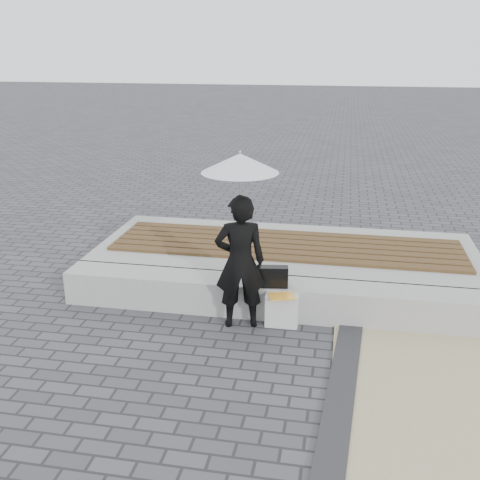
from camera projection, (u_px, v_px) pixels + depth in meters
name	position (u px, v px, depth m)	size (l,w,h in m)	color
ground	(252.00, 392.00, 5.08)	(80.00, 80.00, 0.00)	#46474B
edging_band	(334.00, 436.00, 4.48)	(0.25, 5.20, 0.04)	#2B2B2E
seating_ledge	(275.00, 297.00, 6.50)	(5.00, 0.45, 0.40)	#ADACA7
timber_platform	(286.00, 260.00, 7.61)	(5.00, 2.00, 0.40)	#989994
timber_decking	(286.00, 245.00, 7.54)	(4.60, 1.20, 0.04)	brown
woman	(240.00, 262.00, 6.06)	(0.55, 0.36, 1.50)	black
parasol	(240.00, 163.00, 5.70)	(0.80, 0.80, 1.02)	#AEAEB3
handbag	(273.00, 277.00, 6.26)	(0.34, 0.12, 0.24)	black
canvas_tote	(282.00, 310.00, 6.21)	(0.36, 0.15, 0.38)	beige
magazine	(282.00, 296.00, 6.10)	(0.27, 0.20, 0.01)	#F75539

